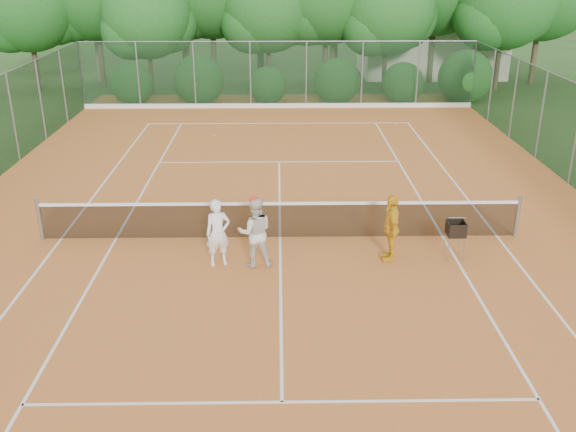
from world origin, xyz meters
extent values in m
plane|color=#254619|center=(0.00, 0.00, 0.00)|extent=(120.00, 120.00, 0.00)
cube|color=#C46F2D|center=(0.00, 0.00, 0.01)|extent=(18.00, 36.00, 0.02)
cube|color=beige|center=(9.00, 24.00, 1.50)|extent=(8.00, 5.00, 3.00)
cylinder|color=gray|center=(-5.94, 0.00, 0.57)|extent=(0.10, 0.10, 1.10)
cylinder|color=gray|center=(5.94, 0.00, 0.57)|extent=(0.10, 0.10, 1.10)
cube|color=black|center=(0.00, 0.00, 0.48)|extent=(11.87, 0.03, 0.86)
cube|color=white|center=(0.00, 0.00, 0.95)|extent=(11.87, 0.04, 0.07)
imported|color=white|center=(-1.40, -1.44, 0.80)|extent=(0.65, 0.52, 1.55)
imported|color=silver|center=(-0.57, -1.51, 0.84)|extent=(0.85, 0.69, 1.64)
ellipsoid|color=red|center=(-0.57, -1.51, 1.62)|extent=(0.22, 0.22, 0.14)
imported|color=gold|center=(2.54, -1.25, 0.82)|extent=(0.40, 0.94, 1.60)
cylinder|color=gray|center=(3.88, -1.37, 0.31)|extent=(0.02, 0.02, 0.57)
cylinder|color=gray|center=(4.24, -1.02, 0.31)|extent=(0.02, 0.02, 0.57)
cube|color=black|center=(4.06, -1.20, 0.76)|extent=(0.40, 0.40, 0.33)
sphere|color=yellow|center=(-4.08, 9.68, 0.05)|extent=(0.07, 0.07, 0.07)
sphere|color=yellow|center=(-2.53, 9.78, 0.05)|extent=(0.07, 0.07, 0.07)
sphere|color=#C3CF30|center=(4.96, 11.59, 0.05)|extent=(0.07, 0.07, 0.07)
cube|color=white|center=(0.00, 11.88, 0.02)|extent=(11.03, 0.06, 0.01)
cube|color=white|center=(-5.49, 0.00, 0.02)|extent=(0.06, 23.77, 0.01)
cube|color=white|center=(5.49, 0.00, 0.02)|extent=(0.06, 23.77, 0.01)
cube|color=white|center=(-4.11, 0.00, 0.02)|extent=(0.06, 23.77, 0.01)
cube|color=white|center=(4.11, 0.00, 0.02)|extent=(0.06, 23.77, 0.01)
cube|color=white|center=(0.00, 6.40, 0.02)|extent=(8.23, 0.06, 0.01)
cube|color=white|center=(0.00, -6.40, 0.02)|extent=(8.23, 0.06, 0.01)
cube|color=white|center=(0.00, 0.00, 0.02)|extent=(0.06, 12.80, 0.01)
cube|color=#19381E|center=(0.00, 15.00, 1.52)|extent=(18.00, 0.02, 3.00)
cylinder|color=gray|center=(-9.00, 15.00, 1.52)|extent=(0.07, 0.07, 3.00)
cylinder|color=gray|center=(9.00, 15.00, 1.52)|extent=(0.07, 0.07, 3.00)
cylinder|color=gray|center=(-9.00, 15.00, 1.52)|extent=(0.07, 0.07, 3.00)
cylinder|color=gray|center=(9.00, 15.00, 1.52)|extent=(0.07, 0.07, 3.00)
cylinder|color=brown|center=(-12.50, 19.00, 1.88)|extent=(0.26, 0.26, 3.75)
cylinder|color=brown|center=(-9.50, 20.50, 2.20)|extent=(0.30, 0.30, 4.40)
cylinder|color=brown|center=(-6.50, 18.50, 1.60)|extent=(0.22, 0.22, 3.20)
sphere|color=#205B1E|center=(-6.50, 18.50, 3.97)|extent=(4.48, 4.48, 4.48)
cylinder|color=brown|center=(-3.50, 21.00, 2.25)|extent=(0.31, 0.31, 4.50)
cylinder|color=brown|center=(-0.50, 19.50, 1.75)|extent=(0.24, 0.24, 3.50)
sphere|color=#205B1E|center=(-0.50, 19.50, 4.34)|extent=(4.90, 4.90, 4.90)
cylinder|color=brown|center=(2.50, 20.00, 2.05)|extent=(0.28, 0.28, 4.10)
cylinder|color=brown|center=(5.50, 18.80, 1.70)|extent=(0.23, 0.23, 3.40)
sphere|color=#205B1E|center=(5.50, 18.80, 4.22)|extent=(4.76, 4.76, 4.76)
cylinder|color=brown|center=(8.50, 21.50, 2.33)|extent=(0.32, 0.32, 4.65)
cylinder|color=brown|center=(11.50, 19.20, 1.90)|extent=(0.26, 0.26, 3.80)
cylinder|color=brown|center=(14.00, 20.80, 2.12)|extent=(0.29, 0.29, 4.25)
camera|label=1|loc=(-0.04, -14.71, 6.60)|focal=40.00mm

